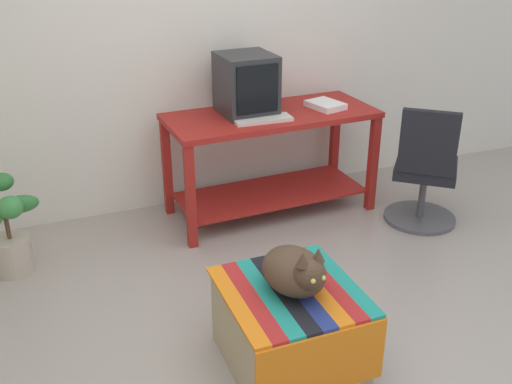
{
  "coord_description": "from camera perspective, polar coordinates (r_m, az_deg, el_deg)",
  "views": [
    {
      "loc": [
        -1.12,
        -2.13,
        2.05
      ],
      "look_at": [
        0.06,
        0.85,
        0.55
      ],
      "focal_mm": 41.74,
      "sensor_mm": 36.0,
      "label": 1
    }
  ],
  "objects": [
    {
      "name": "office_chair",
      "position": [
        4.36,
        15.87,
        1.63
      ],
      "size": [
        0.59,
        0.59,
        0.89
      ],
      "rotation": [
        0.0,
        0.0,
        2.44
      ],
      "color": "#4C4C51",
      "rests_on": "ground_plane"
    },
    {
      "name": "book",
      "position": [
        4.39,
        6.67,
        8.29
      ],
      "size": [
        0.26,
        0.3,
        0.04
      ],
      "primitive_type": "cube",
      "rotation": [
        0.0,
        0.0,
        0.25
      ],
      "color": "white",
      "rests_on": "desk"
    },
    {
      "name": "ottoman_with_blanket",
      "position": [
        3.0,
        3.28,
        -12.74
      ],
      "size": [
        0.63,
        0.69,
        0.43
      ],
      "color": "tan",
      "rests_on": "ground_plane"
    },
    {
      "name": "potted_plant",
      "position": [
        3.96,
        -22.63,
        -3.57
      ],
      "size": [
        0.4,
        0.29,
        0.64
      ],
      "color": "#B7A893",
      "rests_on": "ground_plane"
    },
    {
      "name": "back_wall",
      "position": [
        4.39,
        -6.78,
        15.07
      ],
      "size": [
        8.0,
        0.1,
        2.6
      ],
      "primitive_type": "cube",
      "color": "silver",
      "rests_on": "ground_plane"
    },
    {
      "name": "desk",
      "position": [
        4.34,
        1.43,
        4.5
      ],
      "size": [
        1.52,
        0.69,
        0.77
      ],
      "rotation": [
        0.0,
        0.0,
        0.04
      ],
      "color": "maroon",
      "rests_on": "ground_plane"
    },
    {
      "name": "keyboard",
      "position": [
        4.08,
        0.64,
        6.97
      ],
      "size": [
        0.41,
        0.17,
        0.02
      ],
      "primitive_type": "cube",
      "rotation": [
        0.0,
        0.0,
        -0.05
      ],
      "color": "beige",
      "rests_on": "desk"
    },
    {
      "name": "cat",
      "position": [
        2.81,
        3.89,
        -7.57
      ],
      "size": [
        0.39,
        0.42,
        0.28
      ],
      "rotation": [
        0.0,
        0.0,
        0.12
      ],
      "color": "#473323",
      "rests_on": "ottoman_with_blanket"
    },
    {
      "name": "ground_plane",
      "position": [
        3.16,
        4.8,
        -15.45
      ],
      "size": [
        14.0,
        14.0,
        0.0
      ],
      "primitive_type": "plane",
      "color": "#9E9389"
    },
    {
      "name": "tv_monitor",
      "position": [
        4.19,
        -0.94,
        10.23
      ],
      "size": [
        0.38,
        0.41,
        0.42
      ],
      "rotation": [
        0.0,
        0.0,
        0.04
      ],
      "color": "#28282B",
      "rests_on": "desk"
    }
  ]
}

